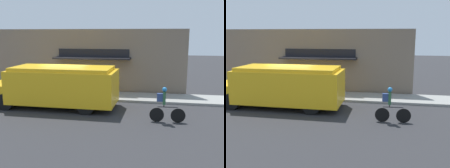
{
  "view_description": "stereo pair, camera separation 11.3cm",
  "coord_description": "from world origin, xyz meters",
  "views": [
    {
      "loc": [
        5.33,
        -14.58,
        3.92
      ],
      "look_at": [
        2.75,
        -0.2,
        1.1
      ],
      "focal_mm": 42.0,
      "sensor_mm": 36.0,
      "label": 1
    },
    {
      "loc": [
        5.44,
        -14.55,
        3.92
      ],
      "look_at": [
        2.75,
        -0.2,
        1.1
      ],
      "focal_mm": 42.0,
      "sensor_mm": 36.0,
      "label": 2
    }
  ],
  "objects": [
    {
      "name": "school_bus",
      "position": [
        0.01,
        -1.61,
        1.18
      ],
      "size": [
        7.0,
        2.83,
        2.21
      ],
      "rotation": [
        0.0,
        0.0,
        -0.01
      ],
      "color": "yellow",
      "rests_on": "ground_plane"
    },
    {
      "name": "sidewalk",
      "position": [
        0.0,
        1.1,
        0.07
      ],
      "size": [
        28.0,
        2.19,
        0.14
      ],
      "color": "gray",
      "rests_on": "ground_plane"
    },
    {
      "name": "ground_plane",
      "position": [
        0.0,
        0.0,
        0.0
      ],
      "size": [
        70.0,
        70.0,
        0.0
      ],
      "primitive_type": "plane",
      "color": "#2B2B2D"
    },
    {
      "name": "storefront",
      "position": [
        0.06,
        2.4,
        2.12
      ],
      "size": [
        14.24,
        1.13,
        4.21
      ],
      "color": "#756656",
      "rests_on": "ground_plane"
    },
    {
      "name": "trash_bin",
      "position": [
        -0.92,
        1.57,
        0.55
      ],
      "size": [
        0.57,
        0.57,
        0.83
      ],
      "color": "#2D5138",
      "rests_on": "sidewalk"
    },
    {
      "name": "cyclist",
      "position": [
        5.67,
        -3.07,
        0.78
      ],
      "size": [
        1.59,
        0.21,
        1.6
      ],
      "rotation": [
        0.0,
        0.0,
        0.04
      ],
      "color": "black",
      "rests_on": "ground_plane"
    }
  ]
}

